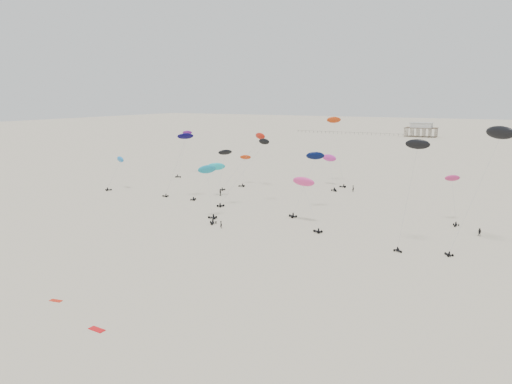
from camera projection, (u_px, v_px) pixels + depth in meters
The scene contains 25 objects.
ground_plane at pixel (380, 163), 210.11m from camera, with size 900.00×900.00×0.00m, color beige.
pavilion_main at pixel (421, 131), 343.95m from camera, with size 21.00×13.00×9.80m.
pier_fence at pixel (348, 133), 368.55m from camera, with size 80.20×0.20×1.50m.
rig_0 at pixel (208, 182), 114.78m from camera, with size 7.60×8.85×12.88m.
rig_1 at pixel (117, 167), 151.47m from camera, with size 4.60×6.96×10.14m.
rig_2 at pixel (244, 167), 159.36m from camera, with size 4.97×8.13×9.92m.
rig_3 at pixel (453, 193), 111.92m from camera, with size 4.58×7.68×10.87m.
rig_4 at pixel (415, 160), 92.42m from camera, with size 4.60×7.80×20.51m.
rig_5 at pixel (248, 166), 130.39m from camera, with size 9.96×13.03×19.66m.
rig_6 at pixel (184, 149), 179.45m from camera, with size 6.26×13.06×17.63m.
rig_7 at pixel (496, 142), 91.74m from camera, with size 10.25×14.32×24.17m.
rig_8 at pixel (221, 175), 123.38m from camera, with size 7.84×16.75×19.22m.
rig_9 at pixel (336, 134), 161.20m from camera, with size 10.38×12.02×22.40m.
rig_10 at pixel (182, 146), 138.29m from camera, with size 8.77×5.82×18.32m.
rig_11 at pixel (305, 188), 110.60m from camera, with size 10.38×9.55×12.23m.
rig_12 at pixel (330, 164), 157.06m from camera, with size 9.58×12.86×13.26m.
rig_13 at pixel (212, 172), 140.29m from camera, with size 5.59×11.28×11.03m.
rig_14 at pixel (255, 144), 154.28m from camera, with size 10.06×14.54×19.68m.
rig_15 at pixel (309, 171), 123.10m from camera, with size 4.87×15.04×16.94m.
spectator_0 at pixel (221, 228), 108.00m from camera, with size 0.70×0.48×1.93m, color black.
spectator_1 at pixel (479, 236), 102.01m from camera, with size 0.94×0.55×1.92m, color black.
spectator_2 at pixel (220, 196), 142.69m from camera, with size 1.33×0.71×2.24m, color black.
spectator_3 at pixel (353, 192), 148.79m from camera, with size 0.82×0.57×2.26m, color black.
grounded_kite_a at pixel (97, 330), 61.24m from camera, with size 2.20×0.90×0.08m, color red.
grounded_kite_b at pixel (56, 301), 69.84m from camera, with size 1.80×0.70×0.07m, color red.
Camera 1 is at (51.39, -8.82, 28.34)m, focal length 35.00 mm.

